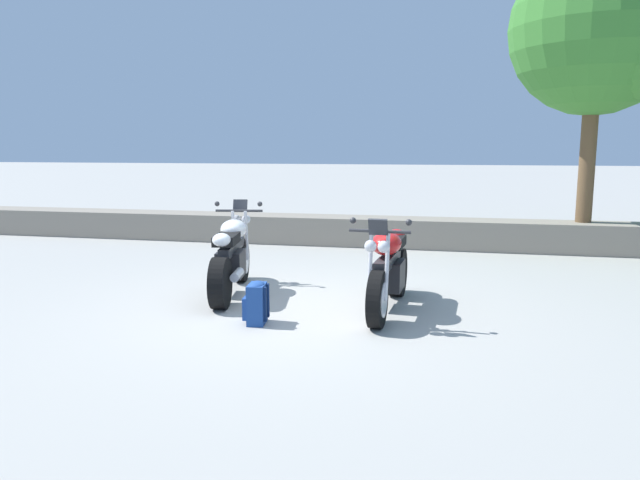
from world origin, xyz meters
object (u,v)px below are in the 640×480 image
(motorcycle_white_near_left, at_px, (232,257))
(rider_backpack, at_px, (256,302))
(motorcycle_red_centre, at_px, (388,270))
(leafy_tree_far_left, at_px, (607,32))

(motorcycle_white_near_left, bearing_deg, rider_backpack, -58.80)
(motorcycle_red_centre, bearing_deg, rider_backpack, -148.34)
(motorcycle_white_near_left, relative_size, leafy_tree_far_left, 0.42)
(motorcycle_red_centre, relative_size, leafy_tree_far_left, 0.42)
(motorcycle_white_near_left, height_order, leafy_tree_far_left, leafy_tree_far_left)
(motorcycle_red_centre, xyz_separation_m, rider_backpack, (-1.35, -0.83, -0.24))
(motorcycle_white_near_left, distance_m, rider_backpack, 1.45)
(motorcycle_white_near_left, bearing_deg, leafy_tree_far_left, 38.56)
(motorcycle_white_near_left, bearing_deg, motorcycle_red_centre, -10.65)
(motorcycle_white_near_left, xyz_separation_m, rider_backpack, (0.74, -1.22, -0.24))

